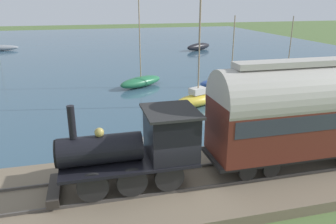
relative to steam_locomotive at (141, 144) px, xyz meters
name	(u,v)px	position (x,y,z in m)	size (l,w,h in m)	color
ground_plane	(176,197)	(-0.54, -1.30, -2.32)	(200.00, 200.00, 0.00)	#516B38
harbor_water	(105,49)	(43.23, -1.30, -2.32)	(80.00, 80.00, 0.01)	#38566B
rail_embankment	(173,186)	(0.00, -1.30, -2.09)	(5.87, 56.00, 0.58)	#756651
steam_locomotive	(141,144)	(0.00, 0.00, 0.00)	(2.35, 5.88, 3.51)	black
passenger_coach	(306,109)	(0.00, -7.32, 0.84)	(2.61, 8.79, 4.76)	black
sailboat_blue	(231,81)	(15.63, -11.05, -1.81)	(2.14, 6.41, 6.37)	#335199
sailboat_green	(141,81)	(17.58, -2.93, -1.80)	(3.64, 4.73, 7.71)	#236B42
sailboat_navy	(287,71)	(18.45, -18.80, -1.87)	(3.22, 4.98, 6.12)	#192347
sailboat_black	(199,46)	(38.24, -15.77, -1.70)	(3.70, 5.12, 9.45)	black
sailboat_yellow	(198,98)	(10.81, -6.14, -1.72)	(2.80, 4.35, 8.69)	gold
rowboat_far_out	(232,126)	(5.74, -6.62, -2.07)	(2.07, 2.14, 0.48)	silver
rowboat_off_pier	(151,139)	(4.98, -1.35, -2.06)	(2.33, 2.26, 0.51)	beige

